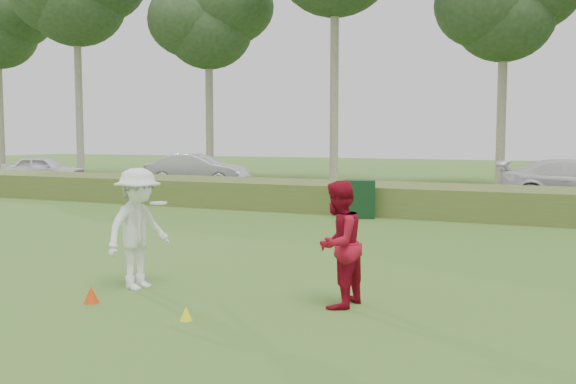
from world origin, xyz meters
The scene contains 12 objects.
ground centered at (0.00, 0.00, 0.00)m, with size 120.00×120.00×0.00m, color #3B6923.
reed_strip centered at (0.00, 12.00, 0.45)m, with size 80.00×3.00×0.90m, color #4E6327.
park_road centered at (0.00, 17.00, 0.03)m, with size 80.00×6.00×0.06m, color #2D2D2D.
tree_2 centered at (-14.00, 24.00, 8.97)m, with size 6.50×6.50×12.00m.
tree_4 centered at (2.00, 24.50, 8.59)m, with size 6.24×6.24×11.50m.
player_white centered at (-0.95, 0.29, 0.97)m, with size 0.99×1.35×1.94m.
player_red centered at (2.34, 0.56, 0.91)m, with size 0.89×0.69×1.82m, color maroon.
cone_orange centered at (-1.04, -0.74, 0.13)m, with size 0.23×0.23×0.25m, color #E03E0B.
cone_yellow centered at (0.73, -0.92, 0.10)m, with size 0.17×0.17×0.19m, color #FFF41A.
utility_cabinet centered at (-0.49, 10.28, 0.57)m, with size 0.91×0.57×1.14m, color black.
car_left centered at (-19.33, 16.59, 0.75)m, with size 1.63×4.06×1.38m, color white.
car_mid centered at (-10.76, 17.52, 0.84)m, with size 1.65×4.73×1.56m, color silver.
Camera 1 is at (5.41, -7.97, 2.45)m, focal length 40.00 mm.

